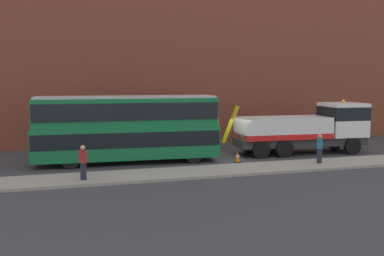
# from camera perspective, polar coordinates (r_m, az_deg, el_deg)

# --- Properties ---
(ground_plane) EXTENTS (120.00, 120.00, 0.00)m
(ground_plane) POSITION_cam_1_polar(r_m,az_deg,el_deg) (28.76, 4.39, -3.81)
(ground_plane) COLOR #38383D
(near_kerb) EXTENTS (60.00, 2.80, 0.15)m
(near_kerb) POSITION_cam_1_polar(r_m,az_deg,el_deg) (24.94, 7.86, -5.24)
(near_kerb) COLOR gray
(near_kerb) RESTS_ON ground_plane
(building_facade) EXTENTS (60.00, 1.50, 16.00)m
(building_facade) POSITION_cam_1_polar(r_m,az_deg,el_deg) (35.40, 0.16, 11.21)
(building_facade) COLOR brown
(building_facade) RESTS_ON ground_plane
(recovery_tow_truck) EXTENTS (10.20, 3.10, 3.67)m
(recovery_tow_truck) POSITION_cam_1_polar(r_m,az_deg,el_deg) (31.03, 14.66, 0.03)
(recovery_tow_truck) COLOR #2D2D2D
(recovery_tow_truck) RESTS_ON ground_plane
(double_decker_bus) EXTENTS (11.14, 3.12, 4.06)m
(double_decker_bus) POSITION_cam_1_polar(r_m,az_deg,el_deg) (26.79, -8.41, 0.22)
(double_decker_bus) COLOR #146B38
(double_decker_bus) RESTS_ON ground_plane
(pedestrian_onlooker) EXTENTS (0.41, 0.47, 1.71)m
(pedestrian_onlooker) POSITION_cam_1_polar(r_m,az_deg,el_deg) (22.15, -13.93, -4.43)
(pedestrian_onlooker) COLOR #232333
(pedestrian_onlooker) RESTS_ON near_kerb
(pedestrian_bystander) EXTENTS (0.46, 0.47, 1.71)m
(pedestrian_bystander) POSITION_cam_1_polar(r_m,az_deg,el_deg) (26.89, 16.20, -2.62)
(pedestrian_bystander) COLOR #232333
(pedestrian_bystander) RESTS_ON near_kerb
(traffic_cone_near_bus) EXTENTS (0.36, 0.36, 0.72)m
(traffic_cone_near_bus) POSITION_cam_1_polar(r_m,az_deg,el_deg) (26.98, 5.92, -3.76)
(traffic_cone_near_bus) COLOR orange
(traffic_cone_near_bus) RESTS_ON ground_plane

